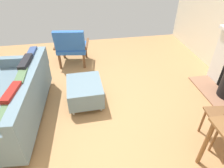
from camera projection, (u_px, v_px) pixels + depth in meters
The scene contains 4 objects.
ground_plane at pixel (86, 106), 3.24m from camera, with size 5.56×5.39×0.01m, color #A87A4C.
sofa at pixel (15, 100), 2.82m from camera, with size 0.97×1.86×0.84m.
ottoman at pixel (85, 91), 3.19m from camera, with size 0.57×0.68×0.39m.
armchair_accent at pixel (71, 46), 4.07m from camera, with size 0.75×0.68×0.84m.
Camera 1 is at (-0.01, 2.44, 2.20)m, focal length 31.29 mm.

